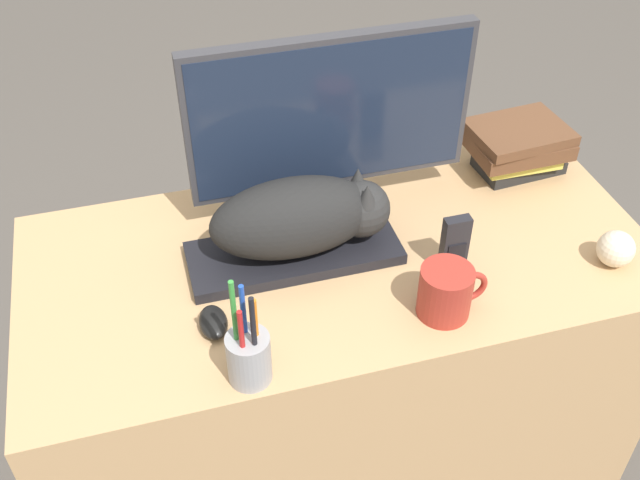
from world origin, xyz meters
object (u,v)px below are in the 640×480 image
(keyboard, at_px, (294,253))
(book_stack, at_px, (518,147))
(cat, at_px, (305,216))
(computer_mouse, at_px, (213,322))
(pen_cup, at_px, (249,355))
(phone, at_px, (455,244))
(baseball, at_px, (616,249))
(coffee_mug, at_px, (446,292))
(monitor, at_px, (331,120))

(keyboard, height_order, book_stack, book_stack)
(cat, relative_size, computer_mouse, 4.31)
(pen_cup, distance_m, phone, 0.46)
(pen_cup, xyz_separation_m, book_stack, (0.71, 0.43, 0.01))
(pen_cup, distance_m, baseball, 0.75)
(coffee_mug, relative_size, baseball, 1.80)
(coffee_mug, relative_size, phone, 1.07)
(monitor, bearing_deg, pen_cup, -122.22)
(phone, bearing_deg, pen_cup, -159.99)
(cat, bearing_deg, baseball, -17.88)
(computer_mouse, distance_m, pen_cup, 0.14)
(computer_mouse, distance_m, baseball, 0.79)
(coffee_mug, distance_m, book_stack, 0.50)
(keyboard, xyz_separation_m, computer_mouse, (-0.19, -0.15, 0.00))
(keyboard, xyz_separation_m, book_stack, (0.56, 0.16, 0.05))
(cat, bearing_deg, keyboard, -180.00)
(pen_cup, bearing_deg, baseball, 6.55)
(cat, distance_m, coffee_mug, 0.31)
(coffee_mug, bearing_deg, monitor, 107.16)
(cat, distance_m, baseball, 0.61)
(computer_mouse, bearing_deg, book_stack, 21.90)
(pen_cup, height_order, phone, pen_cup)
(phone, bearing_deg, cat, 156.93)
(computer_mouse, bearing_deg, cat, 34.72)
(keyboard, bearing_deg, monitor, 51.06)
(book_stack, bearing_deg, baseball, -83.31)
(cat, height_order, phone, cat)
(monitor, bearing_deg, cat, -122.87)
(keyboard, distance_m, pen_cup, 0.31)
(keyboard, bearing_deg, pen_cup, -118.17)
(monitor, relative_size, book_stack, 2.61)
(keyboard, height_order, monitor, monitor)
(monitor, xyz_separation_m, baseball, (0.49, -0.33, -0.18))
(monitor, distance_m, baseball, 0.61)
(pen_cup, bearing_deg, monitor, 57.78)
(phone, relative_size, book_stack, 0.55)
(cat, height_order, monitor, monitor)
(cat, xyz_separation_m, coffee_mug, (0.21, -0.22, -0.05))
(cat, relative_size, monitor, 0.61)
(keyboard, height_order, baseball, baseball)
(keyboard, distance_m, baseball, 0.63)
(baseball, bearing_deg, keyboard, 162.78)
(computer_mouse, relative_size, phone, 0.67)
(cat, relative_size, coffee_mug, 2.70)
(monitor, relative_size, baseball, 7.91)
(cat, bearing_deg, coffee_mug, -46.74)
(keyboard, bearing_deg, book_stack, 15.44)
(keyboard, relative_size, computer_mouse, 5.07)
(pen_cup, bearing_deg, coffee_mug, 8.13)
(baseball, height_order, book_stack, book_stack)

